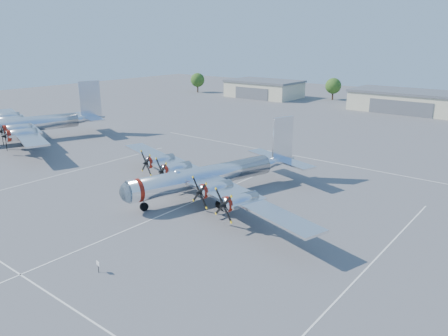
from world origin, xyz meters
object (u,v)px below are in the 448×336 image
Objects in this scene: hangar_center at (409,101)px; tree_west at (333,86)px; tree_far_west at (198,80)px; hangar_west at (264,89)px; bomber_west at (31,140)px; main_bomber_b29 at (212,195)px; info_placard at (98,265)px.

hangar_center is 4.31× the size of tree_west.
tree_far_west is 1.00× the size of tree_west.
tree_far_west is 46.57m from tree_west.
tree_west is at bearing 21.89° from hangar_west.
bomber_west is at bearing -103.30° from tree_west.
hangar_center reaches higher than main_bomber_b29.
main_bomber_b29 is (70.20, -75.60, -4.22)m from tree_far_west.
bomber_west is (-0.42, -78.36, -2.71)m from hangar_west.
hangar_west is 45.00m from hangar_center.
tree_far_west is at bearing 127.17° from bomber_west.
hangar_center is at bearing -17.82° from tree_west.
tree_far_west reaches higher than hangar_west.
hangar_west and hangar_center have the same top height.
hangar_center is at bearing 104.00° from info_placard.
hangar_center is 27.83× the size of info_placard.
tree_far_west is at bearing -165.07° from tree_west.
main_bomber_b29 is at bearing -73.95° from tree_west.
hangar_center is 70.13m from tree_far_west.
hangar_west reaches higher than main_bomber_b29.
hangar_west is 0.79× the size of hangar_center.
hangar_center is (45.00, -0.00, -0.00)m from hangar_west.
tree_far_west reaches higher than info_placard.
hangar_center is 79.61m from main_bomber_b29.
tree_west is 88.88m from bomber_west.
tree_west is at bearing 14.93° from tree_far_west.
main_bomber_b29 reaches higher than info_placard.
tree_far_west reaches higher than hangar_center.
hangar_center is at bearing 3.24° from tree_far_west.
hangar_west is 111.45m from info_placard.
tree_west is at bearing 95.59° from bomber_west.
tree_west reaches higher than hangar_west.
hangar_west reaches higher than info_placard.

